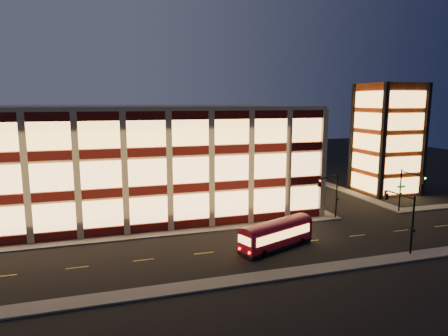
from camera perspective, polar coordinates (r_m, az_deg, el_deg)
name	(u,v)px	position (r m, az deg, el deg)	size (l,w,h in m)	color
ground	(156,238)	(45.90, -9.70, -9.81)	(200.00, 200.00, 0.00)	black
sidewalk_office_south	(128,237)	(46.57, -13.58, -9.56)	(54.00, 2.00, 0.15)	#514F4C
sidewalk_office_east	(279,191)	(68.05, 7.90, -3.34)	(2.00, 30.00, 0.15)	#514F4C
sidewalk_tower_south	(435,207)	(64.94, 27.93, -4.99)	(14.00, 2.00, 0.15)	#514F4C
sidewalk_tower_west	(336,187)	(73.31, 15.73, -2.68)	(2.00, 30.00, 0.15)	#514F4C
sidewalk_near	(177,289)	(33.98, -6.68, -16.75)	(100.00, 2.00, 0.15)	#514F4C
office_building	(119,155)	(60.50, -14.75, 1.75)	(50.45, 30.45, 14.50)	tan
stair_tower	(387,139)	(71.48, 22.27, 3.90)	(8.60, 8.60, 18.00)	#8C3814
traffic_signal_far	(331,189)	(52.44, 14.97, -2.90)	(3.79, 1.87, 6.00)	black
traffic_signal_right	(408,185)	(58.53, 24.85, -2.20)	(1.20, 4.37, 6.00)	black
traffic_signal_near	(403,211)	(44.43, 24.15, -5.61)	(0.32, 4.45, 6.00)	black
trolley_bus	(276,233)	(42.08, 7.49, -9.18)	(9.00, 5.31, 2.98)	maroon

